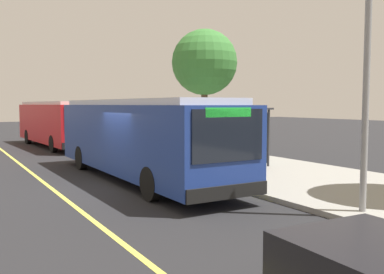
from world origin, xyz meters
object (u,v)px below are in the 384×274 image
Objects in this scene: waiting_bench at (243,153)px; route_sign_post at (233,128)px; transit_bus_main at (139,136)px; transit_bus_second at (57,122)px.

route_sign_post is at bearing -41.92° from waiting_bench.
transit_bus_main and transit_bus_second have the same top height.
waiting_bench is at bearing 19.71° from transit_bus_second.
transit_bus_second is 6.75× the size of waiting_bench.
transit_bus_second is at bearing -160.29° from waiting_bench.
route_sign_post is (2.50, 2.46, 0.34)m from transit_bus_main.
transit_bus_main is at bearing -0.91° from transit_bus_second.
waiting_bench is (13.60, 4.87, -0.98)m from transit_bus_second.
transit_bus_second is at bearing -172.29° from route_sign_post.
route_sign_post reaches higher than waiting_bench.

